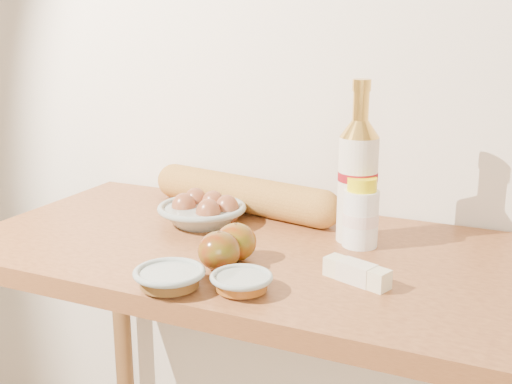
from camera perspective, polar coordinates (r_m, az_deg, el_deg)
back_wall at (r=1.52m, az=5.84°, el=13.60°), size 3.50×0.02×2.60m
table at (r=1.33m, az=0.54°, el=-9.82°), size 1.20×0.60×0.90m
bourbon_bottle at (r=1.30m, az=9.04°, el=1.31°), size 0.09×0.09×0.33m
cream_bottle at (r=1.29m, az=9.29°, el=-1.99°), size 0.07×0.07×0.14m
egg_bowl at (r=1.42m, az=-4.71°, el=-1.74°), size 0.24×0.24×0.07m
baguette at (r=1.50m, az=-1.21°, el=-0.16°), size 0.52×0.18×0.09m
apple_redgreen_front at (r=1.16m, az=-3.29°, el=-5.24°), size 0.09×0.09×0.07m
apple_redgreen_right at (r=1.21m, az=-1.80°, el=-4.46°), size 0.10×0.10×0.07m
sugar_bowl at (r=1.10m, az=-7.70°, el=-7.60°), size 0.15×0.15×0.04m
syrup_bowl at (r=1.08m, az=-1.29°, el=-8.03°), size 0.11×0.11×0.03m
butter_stick at (r=1.13m, az=8.94°, el=-7.10°), size 0.13×0.07×0.04m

